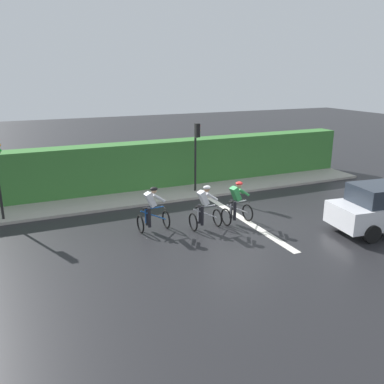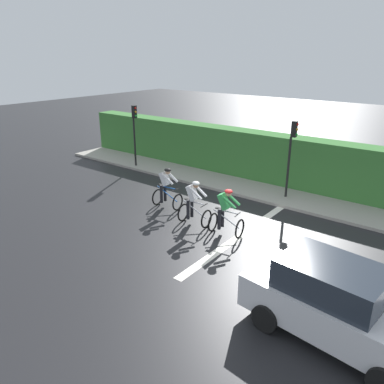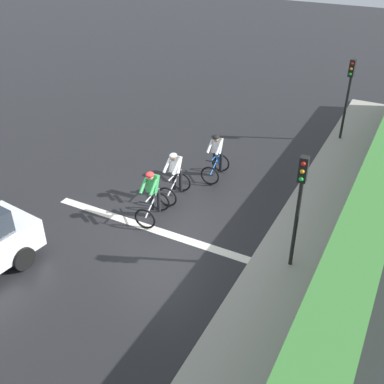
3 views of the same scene
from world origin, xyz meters
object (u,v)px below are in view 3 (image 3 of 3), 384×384
traffic_light_near_crossing (299,198)px  traffic_light_far_junction (349,88)px  cyclist_mid (152,196)px  cyclist_lead (216,157)px  cyclist_second (175,176)px

traffic_light_near_crossing → traffic_light_far_junction: size_ratio=1.00×
cyclist_mid → traffic_light_near_crossing: size_ratio=0.50×
traffic_light_near_crossing → cyclist_lead: bearing=137.4°
cyclist_mid → traffic_light_near_crossing: (4.39, -0.30, 1.43)m
cyclist_mid → traffic_light_near_crossing: 4.63m
cyclist_lead → cyclist_second: (-0.60, -1.83, 0.00)m
cyclist_lead → traffic_light_far_junction: (3.21, 5.00, 1.43)m
cyclist_lead → cyclist_mid: 3.24m
cyclist_second → traffic_light_near_crossing: bearing=-20.6°
cyclist_second → cyclist_mid: bearing=-90.1°
cyclist_second → cyclist_mid: 1.35m
cyclist_lead → traffic_light_near_crossing: 5.34m
traffic_light_near_crossing → traffic_light_far_junction: bearing=93.9°
cyclist_mid → traffic_light_far_junction: bearing=65.0°
cyclist_second → traffic_light_far_junction: traffic_light_far_junction is taller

